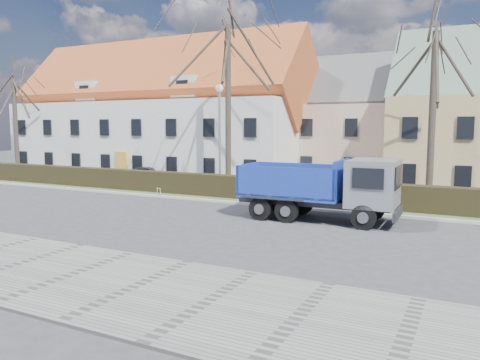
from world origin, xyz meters
The scene contains 14 objects.
ground centered at (0.00, 0.00, 0.00)m, with size 120.00×120.00×0.00m, color #393A3C.
sidewalk_near centered at (0.00, -8.50, 0.04)m, with size 80.00×5.00×0.08m, color gray.
curb_far centered at (0.00, 4.60, 0.06)m, with size 80.00×0.30×0.12m, color #B2AEA8.
grass_strip centered at (0.00, 6.20, 0.05)m, with size 80.00×3.00×0.10m, color #475530.
hedge centered at (0.00, 6.00, 0.65)m, with size 60.00×0.90×1.30m, color black.
building_white centered at (-13.00, 16.00, 4.75)m, with size 26.80×10.80×9.50m, color silver, non-canonical shape.
building_pink centered at (4.00, 20.00, 4.00)m, with size 10.80×8.80×8.00m, color #D1AA94, non-canonical shape.
tree_0 centered at (-22.00, 8.50, 4.95)m, with size 7.20×7.20×9.90m, color #342C24, non-canonical shape.
tree_1 centered at (-2.00, 8.50, 6.33)m, with size 9.20×9.20×12.65m, color #342C24, non-canonical shape.
tree_2 centered at (10.00, 8.50, 5.50)m, with size 8.00×8.00×11.00m, color #342C24, non-canonical shape.
dump_truck centered at (5.68, 2.28, 1.45)m, with size 7.26×2.70×2.90m, color navy, non-canonical shape.
streetlight centered at (-1.77, 7.00, 3.39)m, with size 0.53×0.53×6.77m, color #949AA0, non-canonical shape.
cart_frame centered at (-4.87, 4.79, 0.29)m, with size 0.64×0.36×0.58m, color silver, non-canonical shape.
parked_car_a centered at (-10.15, 10.69, 0.59)m, with size 1.40×3.47×1.18m, color #26252D.
Camera 1 is at (12.20, -17.71, 4.20)m, focal length 35.00 mm.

